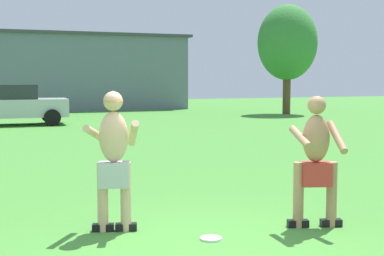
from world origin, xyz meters
The scene contains 7 objects.
ground_plane centered at (0.00, 0.00, 0.00)m, with size 80.00×80.00×0.00m, color #428433.
player_near centered at (1.65, 0.53, 0.85)m, with size 0.69×0.68×1.63m.
player_in_gray centered at (-0.70, 1.28, 0.93)m, with size 0.73×0.68×1.70m.
frisbee centered at (0.23, 0.51, 0.01)m, with size 0.25×0.25×0.03m, color white.
car_silver_near_post centered at (-0.76, 17.71, 0.82)m, with size 4.40×2.24×1.58m.
outbuilding_behind_lot centered at (3.67, 28.96, 2.18)m, with size 12.80×6.98×4.34m.
tree_right_field centered at (12.81, 19.54, 3.58)m, with size 3.00×3.00×5.50m.
Camera 1 is at (-2.33, -5.29, 1.85)m, focal length 52.92 mm.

